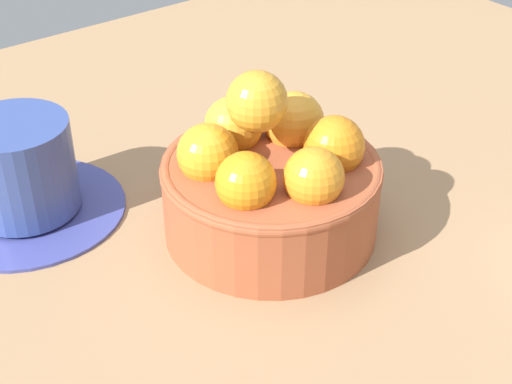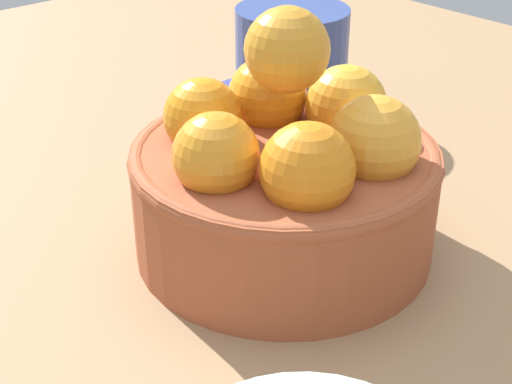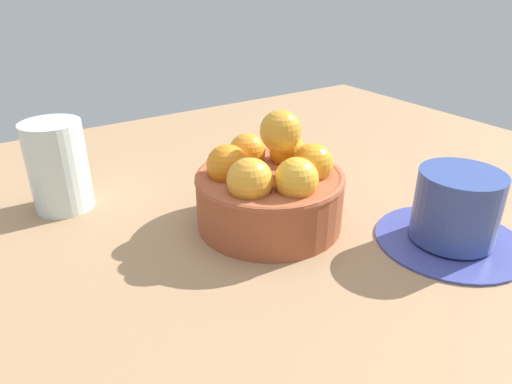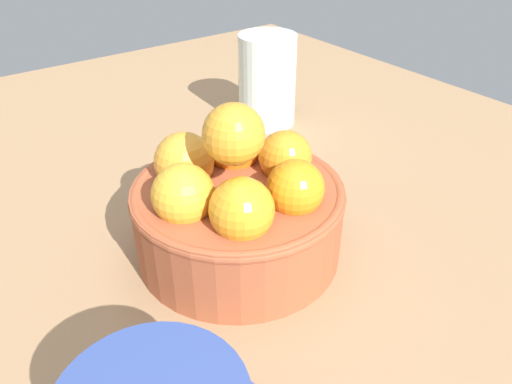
% 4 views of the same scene
% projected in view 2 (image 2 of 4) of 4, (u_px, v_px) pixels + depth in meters
% --- Properties ---
extents(ground_plane, '(1.14, 0.96, 0.05)m').
position_uv_depth(ground_plane, '(282.00, 280.00, 0.45)').
color(ground_plane, '#997551').
extents(terracotta_bowl, '(0.17, 0.17, 0.14)m').
position_uv_depth(terracotta_bowl, '(286.00, 176.00, 0.42)').
color(terracotta_bowl, '#9E4C2D').
rests_on(terracotta_bowl, ground_plane).
extents(coffee_cup, '(0.16, 0.16, 0.08)m').
position_uv_depth(coffee_cup, '(291.00, 67.00, 0.60)').
color(coffee_cup, '#3C438E').
rests_on(coffee_cup, ground_plane).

